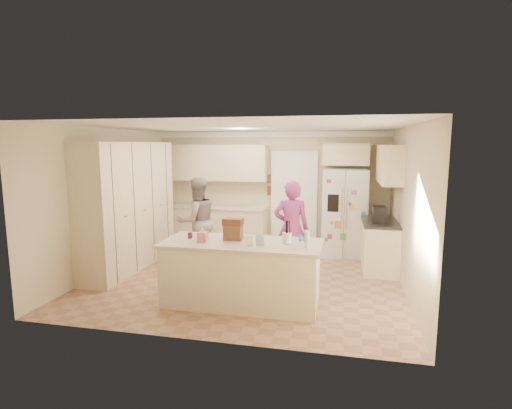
% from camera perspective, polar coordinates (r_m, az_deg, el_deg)
% --- Properties ---
extents(floor, '(5.20, 4.60, 0.02)m').
position_cam_1_polar(floor, '(7.09, -1.41, -10.52)').
color(floor, '#9F765F').
rests_on(floor, ground).
extents(ceiling, '(5.20, 4.60, 0.02)m').
position_cam_1_polar(ceiling, '(6.71, -1.50, 11.15)').
color(ceiling, white).
rests_on(ceiling, wall_back).
extents(wall_back, '(5.20, 0.02, 2.60)m').
position_cam_1_polar(wall_back, '(9.02, 2.02, 2.15)').
color(wall_back, beige).
rests_on(wall_back, ground).
extents(wall_front, '(5.20, 0.02, 2.60)m').
position_cam_1_polar(wall_front, '(4.60, -8.29, -4.17)').
color(wall_front, beige).
rests_on(wall_front, ground).
extents(wall_left, '(0.02, 4.60, 2.60)m').
position_cam_1_polar(wall_left, '(7.81, -20.41, 0.62)').
color(wall_left, beige).
rests_on(wall_left, ground).
extents(wall_right, '(0.02, 4.60, 2.60)m').
position_cam_1_polar(wall_right, '(6.66, 20.91, -0.69)').
color(wall_right, beige).
rests_on(wall_right, ground).
extents(crown_back, '(5.20, 0.08, 0.12)m').
position_cam_1_polar(crown_back, '(8.91, 2.01, 9.99)').
color(crown_back, white).
rests_on(crown_back, wall_back).
extents(pantry_bank, '(0.60, 2.60, 2.35)m').
position_cam_1_polar(pantry_bank, '(7.84, -17.66, -0.15)').
color(pantry_bank, '#F2E3BB').
rests_on(pantry_bank, floor).
extents(back_base_cab, '(2.20, 0.60, 0.88)m').
position_cam_1_polar(back_base_cab, '(9.13, -5.49, -3.27)').
color(back_base_cab, '#F2E3BB').
rests_on(back_base_cab, floor).
extents(back_countertop, '(2.24, 0.63, 0.04)m').
position_cam_1_polar(back_countertop, '(9.04, -5.55, -0.43)').
color(back_countertop, '#BEB1A1').
rests_on(back_countertop, back_base_cab).
extents(back_upper_cab, '(2.20, 0.35, 0.80)m').
position_cam_1_polar(back_upper_cab, '(9.07, -5.38, 5.95)').
color(back_upper_cab, '#F2E3BB').
rests_on(back_upper_cab, wall_back).
extents(doorway_opening, '(0.90, 0.06, 2.10)m').
position_cam_1_polar(doorway_opening, '(8.94, 5.45, 0.44)').
color(doorway_opening, black).
rests_on(doorway_opening, floor).
extents(doorway_casing, '(1.02, 0.03, 2.22)m').
position_cam_1_polar(doorway_casing, '(8.90, 5.42, 0.41)').
color(doorway_casing, white).
rests_on(doorway_casing, floor).
extents(wall_frame_upper, '(0.15, 0.02, 0.20)m').
position_cam_1_polar(wall_frame_upper, '(8.95, 2.11, 3.71)').
color(wall_frame_upper, brown).
rests_on(wall_frame_upper, wall_back).
extents(wall_frame_lower, '(0.15, 0.02, 0.20)m').
position_cam_1_polar(wall_frame_lower, '(8.98, 2.10, 1.99)').
color(wall_frame_lower, brown).
rests_on(wall_frame_lower, wall_back).
extents(refrigerator, '(0.93, 0.74, 1.80)m').
position_cam_1_polar(refrigerator, '(8.51, 12.45, -1.16)').
color(refrigerator, white).
rests_on(refrigerator, floor).
extents(fridge_seam, '(0.02, 0.02, 1.78)m').
position_cam_1_polar(fridge_seam, '(8.16, 12.46, -1.57)').
color(fridge_seam, gray).
rests_on(fridge_seam, refrigerator).
extents(fridge_dispenser, '(0.22, 0.03, 0.35)m').
position_cam_1_polar(fridge_dispenser, '(8.11, 10.96, 0.20)').
color(fridge_dispenser, black).
rests_on(fridge_dispenser, refrigerator).
extents(fridge_handle_l, '(0.02, 0.02, 0.85)m').
position_cam_1_polar(fridge_handle_l, '(8.12, 12.14, -0.54)').
color(fridge_handle_l, silver).
rests_on(fridge_handle_l, refrigerator).
extents(fridge_handle_r, '(0.02, 0.02, 0.85)m').
position_cam_1_polar(fridge_handle_r, '(8.12, 12.84, -0.56)').
color(fridge_handle_r, silver).
rests_on(fridge_handle_r, refrigerator).
extents(over_fridge_cab, '(0.95, 0.35, 0.45)m').
position_cam_1_polar(over_fridge_cab, '(8.64, 12.75, 6.98)').
color(over_fridge_cab, '#F2E3BB').
rests_on(over_fridge_cab, wall_back).
extents(right_base_cab, '(0.60, 1.20, 0.88)m').
position_cam_1_polar(right_base_cab, '(7.77, 17.21, -5.73)').
color(right_base_cab, '#F2E3BB').
rests_on(right_base_cab, floor).
extents(right_countertop, '(0.63, 1.24, 0.04)m').
position_cam_1_polar(right_countertop, '(7.67, 17.29, -2.40)').
color(right_countertop, '#2D2B28').
rests_on(right_countertop, right_base_cab).
extents(right_upper_cab, '(0.35, 1.50, 0.70)m').
position_cam_1_polar(right_upper_cab, '(7.76, 18.51, 5.49)').
color(right_upper_cab, '#F2E3BB').
rests_on(right_upper_cab, wall_right).
extents(coffee_maker, '(0.22, 0.28, 0.30)m').
position_cam_1_polar(coffee_maker, '(7.44, 17.17, -1.39)').
color(coffee_maker, black).
rests_on(coffee_maker, right_countertop).
extents(island_base, '(2.20, 0.90, 0.88)m').
position_cam_1_polar(island_base, '(5.89, -2.07, -9.93)').
color(island_base, '#F2E3BB').
rests_on(island_base, floor).
extents(island_top, '(2.28, 0.96, 0.05)m').
position_cam_1_polar(island_top, '(5.76, -2.10, -5.58)').
color(island_top, '#BEB1A1').
rests_on(island_top, island_base).
extents(utensil_crock, '(0.13, 0.13, 0.15)m').
position_cam_1_polar(utensil_crock, '(5.66, 4.44, -4.81)').
color(utensil_crock, white).
rests_on(utensil_crock, island_top).
extents(tissue_box, '(0.13, 0.13, 0.14)m').
position_cam_1_polar(tissue_box, '(5.80, -7.64, -4.58)').
color(tissue_box, '#DA7083').
rests_on(tissue_box, island_top).
extents(tissue_plume, '(0.08, 0.08, 0.08)m').
position_cam_1_polar(tissue_plume, '(5.78, -7.66, -3.52)').
color(tissue_plume, white).
rests_on(tissue_plume, tissue_box).
extents(dollhouse_body, '(0.26, 0.18, 0.22)m').
position_cam_1_polar(dollhouse_body, '(5.86, -3.29, -3.99)').
color(dollhouse_body, brown).
rests_on(dollhouse_body, island_top).
extents(dollhouse_roof, '(0.28, 0.20, 0.10)m').
position_cam_1_polar(dollhouse_roof, '(5.83, -3.30, -2.45)').
color(dollhouse_roof, '#592D1E').
rests_on(dollhouse_roof, dollhouse_body).
extents(jam_jar, '(0.07, 0.07, 0.09)m').
position_cam_1_polar(jam_jar, '(6.03, -9.39, -4.36)').
color(jam_jar, '#59263F').
rests_on(jam_jar, island_top).
extents(greeting_card_a, '(0.12, 0.06, 0.16)m').
position_cam_1_polar(greeting_card_a, '(5.51, -1.10, -5.11)').
color(greeting_card_a, white).
rests_on(greeting_card_a, island_top).
extents(greeting_card_b, '(0.12, 0.05, 0.16)m').
position_cam_1_polar(greeting_card_b, '(5.52, 0.54, -5.06)').
color(greeting_card_b, silver).
rests_on(greeting_card_b, island_top).
extents(water_bottle, '(0.07, 0.07, 0.24)m').
position_cam_1_polar(water_bottle, '(5.42, 7.30, -4.96)').
color(water_bottle, silver).
rests_on(water_bottle, island_top).
extents(shaker_salt, '(0.05, 0.05, 0.09)m').
position_cam_1_polar(shaker_salt, '(5.81, 6.33, -4.79)').
color(shaker_salt, '#3F679A').
rests_on(shaker_salt, island_top).
extents(shaker_pepper, '(0.05, 0.05, 0.09)m').
position_cam_1_polar(shaker_pepper, '(5.81, 7.02, -4.81)').
color(shaker_pepper, '#3F679A').
rests_on(shaker_pepper, island_top).
extents(teen_boy, '(1.04, 1.03, 1.70)m').
position_cam_1_polar(teen_boy, '(7.77, -8.41, -2.35)').
color(teen_boy, gray).
rests_on(teen_boy, floor).
extents(teen_girl, '(0.65, 0.45, 1.70)m').
position_cam_1_polar(teen_girl, '(7.01, 5.07, -3.47)').
color(teen_girl, '#A53988').
rests_on(teen_girl, floor).
extents(fridge_magnets, '(0.76, 0.02, 1.44)m').
position_cam_1_polar(fridge_magnets, '(8.15, 12.46, -1.58)').
color(fridge_magnets, tan).
rests_on(fridge_magnets, refrigerator).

